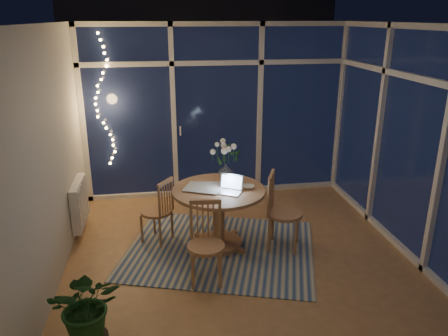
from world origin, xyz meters
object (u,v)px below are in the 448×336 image
Objects in this scene: laptop at (229,184)px; flower_vase at (226,171)px; chair_right at (285,212)px; dining_table at (219,218)px; chair_left at (156,210)px; chair_front at (206,244)px; potted_plant at (88,314)px.

flower_vase is at bearing 114.76° from laptop.
chair_right is 3.41× the size of laptop.
flower_vase is at bearing 67.69° from dining_table.
chair_left is 1.01m from laptop.
laptop is 0.46m from flower_vase.
flower_vase reaches higher than chair_front.
flower_vase is at bearing 53.46° from potted_plant.
laptop is at bearing 108.25° from chair_right.
dining_table is 1.29× the size of chair_left.
chair_front is 1.38m from potted_plant.
chair_left is at bearing -173.58° from laptop.
laptop is at bearing -95.07° from flower_vase.
dining_table is at bearing -112.31° from flower_vase.
flower_vase is 2.47m from potted_plant.
laptop is at bearing -53.09° from dining_table.
chair_right is 0.89m from flower_vase.
flower_vase reaches higher than potted_plant.
chair_front is (-1.00, -0.57, -0.04)m from chair_right.
chair_right is at bearing 25.86° from laptop.
laptop is at bearing 46.68° from potted_plant.
potted_plant is (-1.44, -1.94, -0.47)m from flower_vase.
chair_left is at bearing 97.01° from chair_right.
laptop is (0.84, -0.36, 0.43)m from chair_left.
potted_plant is (-1.06, -0.87, -0.06)m from chair_front.
dining_table is 1.23× the size of chair_front.
laptop is (-0.67, 0.05, 0.37)m from chair_right.
chair_left is 0.95× the size of chair_front.
potted_plant is at bearing -126.54° from flower_vase.
dining_table is 1.44× the size of potted_plant.
potted_plant is at bearing -135.16° from chair_front.
chair_left is 3.00× the size of laptop.
chair_front reaches higher than chair_left.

